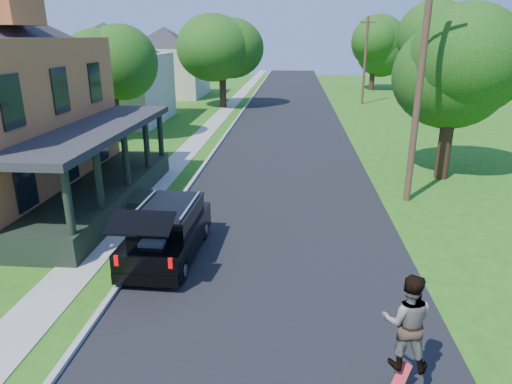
# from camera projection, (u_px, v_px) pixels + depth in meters

# --- Properties ---
(ground) EXTENTS (140.00, 140.00, 0.00)m
(ground) POSITION_uv_depth(u_px,v_px,m) (272.00, 297.00, 11.53)
(ground) COLOR #245F13
(ground) RESTS_ON ground
(street) EXTENTS (8.00, 120.00, 0.02)m
(street) POSITION_uv_depth(u_px,v_px,m) (287.00, 135.00, 30.38)
(street) COLOR black
(street) RESTS_ON ground
(curb) EXTENTS (0.15, 120.00, 0.12)m
(curb) POSITION_uv_depth(u_px,v_px,m) (227.00, 134.00, 30.70)
(curb) COLOR #9F9F9A
(curb) RESTS_ON ground
(sidewalk) EXTENTS (1.30, 120.00, 0.03)m
(sidewalk) POSITION_uv_depth(u_px,v_px,m) (204.00, 134.00, 30.82)
(sidewalk) COLOR gray
(sidewalk) RESTS_ON ground
(front_walk) EXTENTS (6.50, 1.20, 0.03)m
(front_walk) POSITION_uv_depth(u_px,v_px,m) (39.00, 204.00, 17.93)
(front_walk) COLOR gray
(front_walk) RESTS_ON ground
(neighbor_house_mid) EXTENTS (12.78, 12.78, 8.30)m
(neighbor_house_mid) POSITION_uv_depth(u_px,v_px,m) (107.00, 65.00, 33.85)
(neighbor_house_mid) COLOR #BAB7A5
(neighbor_house_mid) RESTS_ON ground
(neighbor_house_far) EXTENTS (12.78, 12.78, 8.30)m
(neighbor_house_far) POSITION_uv_depth(u_px,v_px,m) (165.00, 56.00, 48.93)
(neighbor_house_far) COLOR #BAB7A5
(neighbor_house_far) RESTS_ON ground
(black_suv) EXTENTS (1.84, 4.58, 2.12)m
(black_suv) POSITION_uv_depth(u_px,v_px,m) (167.00, 232.00, 13.37)
(black_suv) COLOR black
(black_suv) RESTS_ON ground
(skateboarder) EXTENTS (0.99, 0.83, 1.83)m
(skateboarder) POSITION_uv_depth(u_px,v_px,m) (407.00, 322.00, 8.02)
(skateboarder) COLOR black
(skateboarder) RESTS_ON ground
(skateboard) EXTENTS (0.53, 0.47, 0.70)m
(skateboard) POSITION_uv_depth(u_px,v_px,m) (398.00, 384.00, 8.25)
(skateboard) COLOR #9F0D18
(skateboard) RESTS_ON ground
(tree_left_mid) EXTENTS (4.86, 4.86, 7.09)m
(tree_left_mid) POSITION_uv_depth(u_px,v_px,m) (110.00, 63.00, 27.07)
(tree_left_mid) COLOR black
(tree_left_mid) RESTS_ON ground
(tree_left_far) EXTENTS (8.84, 8.66, 9.85)m
(tree_left_far) POSITION_uv_depth(u_px,v_px,m) (221.00, 38.00, 40.12)
(tree_left_far) COLOR black
(tree_left_far) RESTS_ON ground
(tree_right_near) EXTENTS (7.14, 6.80, 8.15)m
(tree_right_near) POSITION_uv_depth(u_px,v_px,m) (455.00, 62.00, 19.54)
(tree_right_near) COLOR black
(tree_right_near) RESTS_ON ground
(tree_right_mid) EXTENTS (6.66, 6.42, 9.14)m
(tree_right_mid) POSITION_uv_depth(u_px,v_px,m) (431.00, 38.00, 34.39)
(tree_right_mid) COLOR black
(tree_right_mid) RESTS_ON ground
(tree_right_far) EXTENTS (7.08, 7.17, 9.08)m
(tree_right_far) POSITION_uv_depth(u_px,v_px,m) (375.00, 41.00, 53.74)
(tree_right_far) COLOR black
(tree_right_far) RESTS_ON ground
(utility_pole_near) EXTENTS (1.59, 0.36, 9.83)m
(utility_pole_near) POSITION_uv_depth(u_px,v_px,m) (421.00, 70.00, 16.68)
(utility_pole_near) COLOR #4C2F23
(utility_pole_near) RESTS_ON ground
(utility_pole_far) EXTENTS (1.52, 0.39, 8.01)m
(utility_pole_far) POSITION_uv_depth(u_px,v_px,m) (365.00, 60.00, 43.01)
(utility_pole_far) COLOR #4C2F23
(utility_pole_far) RESTS_ON ground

